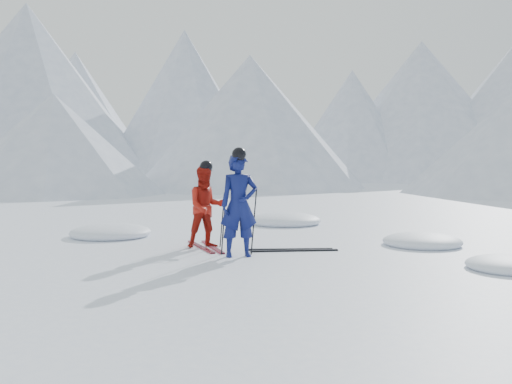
{
  "coord_description": "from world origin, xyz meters",
  "views": [
    {
      "loc": [
        -0.73,
        -10.63,
        1.69
      ],
      "look_at": [
        -1.6,
        0.5,
        1.1
      ],
      "focal_mm": 38.0,
      "sensor_mm": 36.0,
      "label": 1
    }
  ],
  "objects": [
    {
      "name": "mountain_range",
      "position": [
        5.71,
        35.31,
        6.72
      ],
      "size": [
        106.15,
        62.94,
        15.53
      ],
      "color": "#B2BCD1",
      "rests_on": "ground"
    },
    {
      "name": "snow_lumps",
      "position": [
        -1.28,
        2.13,
        0.0
      ],
      "size": [
        9.29,
        7.92,
        0.45
      ],
      "color": "white",
      "rests_on": "ground"
    },
    {
      "name": "pole_blue_left",
      "position": [
        -2.1,
        -0.78,
        0.62
      ],
      "size": [
        0.12,
        0.09,
        1.24
      ],
      "primitive_type": "cylinder",
      "rotation": [
        0.05,
        0.08,
        0.0
      ],
      "color": "black",
      "rests_on": "ground"
    },
    {
      "name": "skier_red",
      "position": [
        -2.56,
        0.06,
        0.82
      ],
      "size": [
        0.98,
        0.89,
        1.64
      ],
      "primitive_type": "imported",
      "rotation": [
        0.0,
        0.0,
        0.42
      ],
      "color": "#A8170D",
      "rests_on": "ground"
    },
    {
      "name": "ski_loose_b",
      "position": [
        -0.8,
        -0.27,
        0.01
      ],
      "size": [
        1.69,
        0.39,
        0.03
      ],
      "primitive_type": "cube",
      "rotation": [
        0.0,
        0.0,
        1.75
      ],
      "color": "black",
      "rests_on": "ground"
    },
    {
      "name": "ground",
      "position": [
        0.0,
        0.0,
        0.0
      ],
      "size": [
        160.0,
        160.0,
        0.0
      ],
      "primitive_type": "plane",
      "color": "white",
      "rests_on": "ground"
    },
    {
      "name": "ski_worn_left",
      "position": [
        -2.68,
        0.06,
        0.01
      ],
      "size": [
        0.83,
        1.57,
        0.03
      ],
      "primitive_type": "cube",
      "rotation": [
        0.0,
        0.0,
        0.46
      ],
      "color": "black",
      "rests_on": "ground"
    },
    {
      "name": "pole_blue_right",
      "position": [
        -1.55,
        -0.68,
        0.62
      ],
      "size": [
        0.12,
        0.07,
        1.25
      ],
      "primitive_type": "cylinder",
      "rotation": [
        -0.04,
        0.08,
        0.0
      ],
      "color": "black",
      "rests_on": "ground"
    },
    {
      "name": "pole_red_right",
      "position": [
        -2.26,
        0.21,
        0.55
      ],
      "size": [
        0.11,
        0.08,
        1.09
      ],
      "primitive_type": "cylinder",
      "rotation": [
        -0.05,
        0.08,
        0.0
      ],
      "color": "black",
      "rests_on": "ground"
    },
    {
      "name": "ski_loose_a",
      "position": [
        -0.9,
        -0.12,
        0.01
      ],
      "size": [
        1.7,
        0.33,
        0.03
      ],
      "primitive_type": "cube",
      "rotation": [
        0.0,
        0.0,
        1.71
      ],
      "color": "black",
      "rests_on": "ground"
    },
    {
      "name": "ski_worn_right",
      "position": [
        -2.44,
        0.06,
        0.01
      ],
      "size": [
        0.72,
        1.61,
        0.03
      ],
      "primitive_type": "cube",
      "rotation": [
        0.0,
        0.0,
        0.39
      ],
      "color": "black",
      "rests_on": "ground"
    },
    {
      "name": "skier_blue",
      "position": [
        -1.8,
        -0.93,
        0.94
      ],
      "size": [
        0.79,
        0.64,
        1.87
      ],
      "primitive_type": "imported",
      "rotation": [
        0.0,
        0.0,
        0.31
      ],
      "color": "#0D1553",
      "rests_on": "ground"
    },
    {
      "name": "pole_red_left",
      "position": [
        -2.86,
        0.31,
        0.55
      ],
      "size": [
        0.11,
        0.09,
        1.09
      ],
      "primitive_type": "cylinder",
      "rotation": [
        0.06,
        0.08,
        0.0
      ],
      "color": "black",
      "rests_on": "ground"
    }
  ]
}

